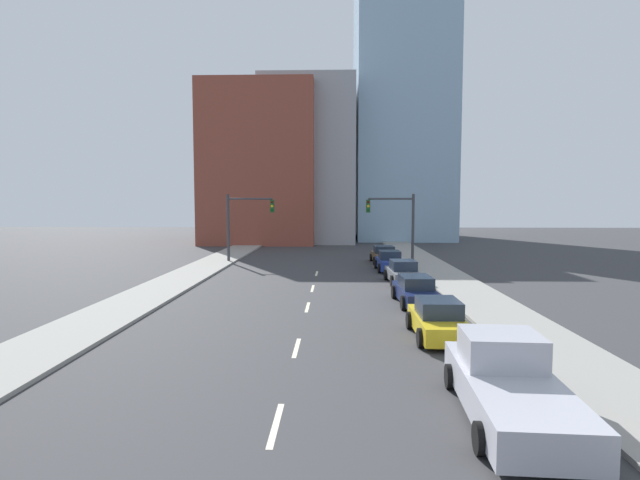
# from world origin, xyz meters

# --- Properties ---
(sidewalk_left) EXTENTS (3.38, 92.40, 0.15)m
(sidewalk_left) POSITION_xyz_m (-9.01, 46.20, 0.07)
(sidewalk_left) COLOR gray
(sidewalk_left) RESTS_ON ground
(sidewalk_right) EXTENTS (3.38, 92.40, 0.15)m
(sidewalk_right) POSITION_xyz_m (9.01, 46.20, 0.07)
(sidewalk_right) COLOR gray
(sidewalk_right) RESTS_ON ground
(lane_stripe_at_8m) EXTENTS (0.16, 2.40, 0.01)m
(lane_stripe_at_8m) POSITION_xyz_m (0.00, 8.23, 0.00)
(lane_stripe_at_8m) COLOR beige
(lane_stripe_at_8m) RESTS_ON ground
(lane_stripe_at_14m) EXTENTS (0.16, 2.40, 0.01)m
(lane_stripe_at_14m) POSITION_xyz_m (0.00, 14.45, 0.00)
(lane_stripe_at_14m) COLOR beige
(lane_stripe_at_14m) RESTS_ON ground
(lane_stripe_at_21m) EXTENTS (0.16, 2.40, 0.01)m
(lane_stripe_at_21m) POSITION_xyz_m (0.00, 21.40, 0.00)
(lane_stripe_at_21m) COLOR beige
(lane_stripe_at_21m) RESTS_ON ground
(lane_stripe_at_27m) EXTENTS (0.16, 2.40, 0.01)m
(lane_stripe_at_27m) POSITION_xyz_m (0.00, 26.80, 0.00)
(lane_stripe_at_27m) COLOR beige
(lane_stripe_at_27m) RESTS_ON ground
(lane_stripe_at_33m) EXTENTS (0.16, 2.40, 0.01)m
(lane_stripe_at_33m) POSITION_xyz_m (0.00, 33.13, 0.00)
(lane_stripe_at_33m) COLOR beige
(lane_stripe_at_33m) RESTS_ON ground
(building_brick_left) EXTENTS (14.00, 16.00, 19.84)m
(building_brick_left) POSITION_xyz_m (-8.23, 63.12, 9.92)
(building_brick_left) COLOR brown
(building_brick_left) RESTS_ON ground
(building_office_center) EXTENTS (12.00, 20.00, 20.83)m
(building_office_center) POSITION_xyz_m (-2.22, 67.12, 10.42)
(building_office_center) COLOR #99999E
(building_office_center) RESTS_ON ground
(building_glass_right) EXTENTS (13.00, 20.00, 38.67)m
(building_glass_right) POSITION_xyz_m (10.73, 71.12, 19.34)
(building_glass_right) COLOR #8CADC6
(building_glass_right) RESTS_ON ground
(traffic_signal_left) EXTENTS (4.13, 0.35, 5.92)m
(traffic_signal_left) POSITION_xyz_m (-6.73, 39.67, 3.83)
(traffic_signal_left) COLOR #38383D
(traffic_signal_left) RESTS_ON ground
(traffic_signal_right) EXTENTS (4.13, 0.35, 5.92)m
(traffic_signal_right) POSITION_xyz_m (6.81, 39.67, 3.83)
(traffic_signal_right) COLOR #38383D
(traffic_signal_right) RESTS_ON ground
(pickup_truck_silver) EXTENTS (2.71, 6.09, 1.87)m
(pickup_truck_silver) POSITION_xyz_m (5.65, 8.95, 0.77)
(pickup_truck_silver) COLOR #B2B2BC
(pickup_truck_silver) RESTS_ON ground
(sedan_yellow) EXTENTS (2.04, 4.35, 1.50)m
(sedan_yellow) POSITION_xyz_m (5.37, 15.96, 0.69)
(sedan_yellow) COLOR gold
(sedan_yellow) RESTS_ON ground
(sedan_navy) EXTENTS (2.14, 4.83, 1.46)m
(sedan_navy) POSITION_xyz_m (5.52, 22.36, 0.67)
(sedan_navy) COLOR #141E47
(sedan_navy) RESTS_ON ground
(sedan_gray) EXTENTS (2.19, 4.39, 1.49)m
(sedan_gray) POSITION_xyz_m (5.74, 28.95, 0.69)
(sedan_gray) COLOR slate
(sedan_gray) RESTS_ON ground
(sedan_blue) EXTENTS (2.10, 4.27, 1.53)m
(sedan_blue) POSITION_xyz_m (5.50, 34.81, 0.70)
(sedan_blue) COLOR navy
(sedan_blue) RESTS_ON ground
(sedan_brown) EXTENTS (2.25, 4.42, 1.47)m
(sedan_brown) POSITION_xyz_m (5.55, 39.76, 0.67)
(sedan_brown) COLOR brown
(sedan_brown) RESTS_ON ground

